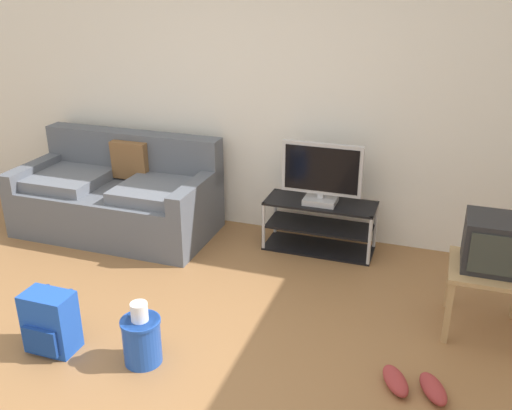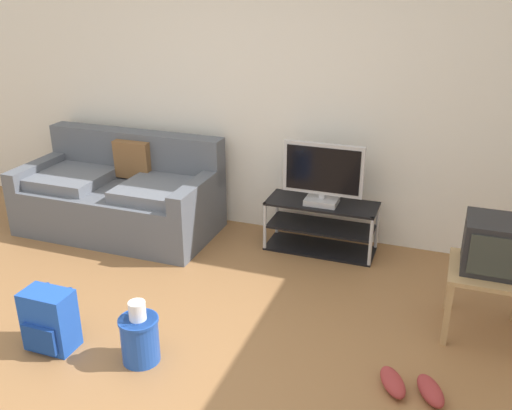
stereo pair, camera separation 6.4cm
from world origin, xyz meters
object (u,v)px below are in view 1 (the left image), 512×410
(tv_stand, at_px, (320,226))
(cleaning_bucket, at_px, (142,337))
(couch, at_px, (119,197))
(flat_tv, at_px, (322,174))
(side_table, at_px, (488,278))
(backpack, at_px, (50,322))
(sneakers_pair, at_px, (414,385))
(crt_tv, at_px, (494,243))

(tv_stand, distance_m, cleaning_bucket, 2.03)
(couch, bearing_deg, tv_stand, 6.10)
(flat_tv, bearing_deg, side_table, -31.53)
(backpack, distance_m, cleaning_bucket, 0.63)
(backpack, xyz_separation_m, cleaning_bucket, (0.62, 0.08, -0.02))
(flat_tv, xyz_separation_m, sneakers_pair, (0.95, -1.61, -0.67))
(sneakers_pair, bearing_deg, cleaning_bucket, -170.54)
(crt_tv, bearing_deg, tv_stand, 148.28)
(couch, distance_m, tv_stand, 1.91)
(cleaning_bucket, bearing_deg, flat_tv, 69.79)
(couch, xyz_separation_m, side_table, (3.23, -0.64, 0.07))
(side_table, xyz_separation_m, cleaning_bucket, (-2.03, -1.06, -0.23))
(tv_stand, xyz_separation_m, backpack, (-1.31, -1.98, -0.02))
(tv_stand, bearing_deg, side_table, -32.22)
(side_table, height_order, backpack, side_table)
(couch, bearing_deg, crt_tv, -10.92)
(sneakers_pair, bearing_deg, backpack, -171.17)
(tv_stand, distance_m, flat_tv, 0.49)
(backpack, bearing_deg, crt_tv, 3.07)
(couch, xyz_separation_m, tv_stand, (1.90, 0.20, -0.11))
(crt_tv, height_order, cleaning_bucket, crt_tv)
(side_table, relative_size, cleaning_bucket, 1.21)
(flat_tv, height_order, sneakers_pair, flat_tv)
(backpack, distance_m, sneakers_pair, 2.30)
(flat_tv, bearing_deg, crt_tv, -31.02)
(cleaning_bucket, bearing_deg, tv_stand, 70.01)
(side_table, xyz_separation_m, sneakers_pair, (-0.38, -0.79, -0.36))
(crt_tv, xyz_separation_m, cleaning_bucket, (-2.03, -1.08, -0.48))
(tv_stand, distance_m, sneakers_pair, 1.90)
(couch, relative_size, tv_stand, 1.89)
(backpack, bearing_deg, cleaning_bucket, -13.40)
(tv_stand, relative_size, side_table, 1.85)
(couch, height_order, flat_tv, flat_tv)
(side_table, distance_m, sneakers_pair, 0.95)
(cleaning_bucket, relative_size, sneakers_pair, 0.95)
(crt_tv, bearing_deg, couch, 169.08)
(cleaning_bucket, height_order, sneakers_pair, cleaning_bucket)
(flat_tv, relative_size, cleaning_bucket, 1.61)
(flat_tv, bearing_deg, couch, -174.57)
(tv_stand, bearing_deg, backpack, -123.52)
(crt_tv, bearing_deg, sneakers_pair, -115.34)
(tv_stand, relative_size, backpack, 2.33)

